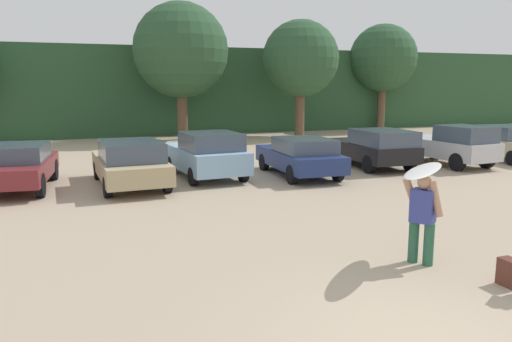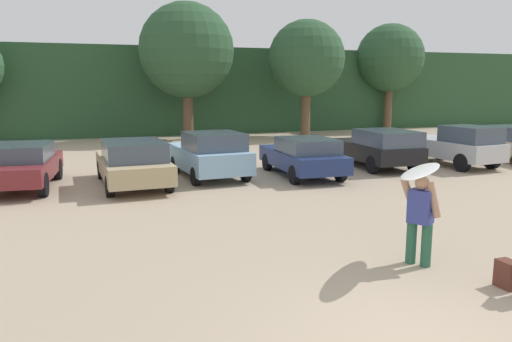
{
  "view_description": "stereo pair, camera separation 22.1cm",
  "coord_description": "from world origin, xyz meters",
  "px_view_note": "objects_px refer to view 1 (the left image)",
  "views": [
    {
      "loc": [
        -4.05,
        -4.82,
        3.26
      ],
      "look_at": [
        0.09,
        6.42,
        1.17
      ],
      "focal_mm": 35.14,
      "sensor_mm": 36.0,
      "label": 1
    },
    {
      "loc": [
        -3.84,
        -4.9,
        3.26
      ],
      "look_at": [
        0.09,
        6.42,
        1.17
      ],
      "focal_mm": 35.14,
      "sensor_mm": 36.0,
      "label": 2
    }
  ],
  "objects_px": {
    "parked_car_silver": "(451,145)",
    "person_adult": "(423,214)",
    "parked_car_maroon": "(17,165)",
    "parked_car_sky_blue": "(207,154)",
    "parked_car_champagne": "(507,143)",
    "backpack_dropped": "(510,272)",
    "surfboard_white": "(423,170)",
    "parked_car_navy": "(300,156)",
    "parked_car_tan": "(130,162)",
    "parked_car_black": "(374,147)"
  },
  "relations": [
    {
      "from": "surfboard_white",
      "to": "parked_car_silver",
      "type": "bearing_deg",
      "value": -175.93
    },
    {
      "from": "parked_car_maroon",
      "to": "person_adult",
      "type": "distance_m",
      "value": 12.31
    },
    {
      "from": "parked_car_sky_blue",
      "to": "parked_car_champagne",
      "type": "distance_m",
      "value": 13.19
    },
    {
      "from": "parked_car_tan",
      "to": "parked_car_black",
      "type": "xyz_separation_m",
      "value": [
        9.42,
        0.46,
        0.04
      ]
    },
    {
      "from": "parked_car_navy",
      "to": "parked_car_black",
      "type": "bearing_deg",
      "value": -76.9
    },
    {
      "from": "parked_car_maroon",
      "to": "parked_car_black",
      "type": "bearing_deg",
      "value": -85.09
    },
    {
      "from": "parked_car_silver",
      "to": "parked_car_sky_blue",
      "type": "bearing_deg",
      "value": 80.72
    },
    {
      "from": "parked_car_maroon",
      "to": "parked_car_tan",
      "type": "xyz_separation_m",
      "value": [
        3.34,
        -0.7,
        0.01
      ]
    },
    {
      "from": "surfboard_white",
      "to": "parked_car_champagne",
      "type": "bearing_deg",
      "value": 175.69
    },
    {
      "from": "parked_car_tan",
      "to": "surfboard_white",
      "type": "xyz_separation_m",
      "value": [
        4.17,
        -9.0,
        0.96
      ]
    },
    {
      "from": "parked_car_black",
      "to": "backpack_dropped",
      "type": "xyz_separation_m",
      "value": [
        -4.54,
        -10.85,
        -0.59
      ]
    },
    {
      "from": "parked_car_tan",
      "to": "person_adult",
      "type": "height_order",
      "value": "person_adult"
    },
    {
      "from": "parked_car_tan",
      "to": "parked_car_champagne",
      "type": "relative_size",
      "value": 1.17
    },
    {
      "from": "surfboard_white",
      "to": "person_adult",
      "type": "bearing_deg",
      "value": 67.62
    },
    {
      "from": "parked_car_tan",
      "to": "backpack_dropped",
      "type": "xyz_separation_m",
      "value": [
        4.88,
        -10.39,
        -0.55
      ]
    },
    {
      "from": "parked_car_silver",
      "to": "parked_car_maroon",
      "type": "bearing_deg",
      "value": 82.14
    },
    {
      "from": "parked_car_black",
      "to": "parked_car_navy",
      "type": "bearing_deg",
      "value": 102.9
    },
    {
      "from": "parked_car_champagne",
      "to": "person_adult",
      "type": "distance_m",
      "value": 14.87
    },
    {
      "from": "parked_car_maroon",
      "to": "parked_car_sky_blue",
      "type": "xyz_separation_m",
      "value": [
        6.04,
        -0.09,
        0.06
      ]
    },
    {
      "from": "parked_car_black",
      "to": "parked_car_champagne",
      "type": "bearing_deg",
      "value": -90.9
    },
    {
      "from": "parked_car_maroon",
      "to": "parked_car_tan",
      "type": "distance_m",
      "value": 3.42
    },
    {
      "from": "parked_car_silver",
      "to": "parked_car_champagne",
      "type": "distance_m",
      "value": 3.32
    },
    {
      "from": "parked_car_maroon",
      "to": "backpack_dropped",
      "type": "height_order",
      "value": "parked_car_maroon"
    },
    {
      "from": "parked_car_navy",
      "to": "parked_car_silver",
      "type": "distance_m",
      "value": 6.68
    },
    {
      "from": "parked_car_silver",
      "to": "backpack_dropped",
      "type": "bearing_deg",
      "value": 138.3
    },
    {
      "from": "surfboard_white",
      "to": "backpack_dropped",
      "type": "xyz_separation_m",
      "value": [
        0.71,
        -1.38,
        -1.51
      ]
    },
    {
      "from": "parked_car_silver",
      "to": "surfboard_white",
      "type": "xyz_separation_m",
      "value": [
        -8.41,
        -8.82,
        0.9
      ]
    },
    {
      "from": "parked_car_maroon",
      "to": "parked_car_black",
      "type": "relative_size",
      "value": 1.04
    },
    {
      "from": "parked_car_sky_blue",
      "to": "parked_car_champagne",
      "type": "height_order",
      "value": "parked_car_sky_blue"
    },
    {
      "from": "parked_car_navy",
      "to": "surfboard_white",
      "type": "distance_m",
      "value": 9.01
    },
    {
      "from": "person_adult",
      "to": "parked_car_tan",
      "type": "bearing_deg",
      "value": -96.2
    },
    {
      "from": "parked_car_champagne",
      "to": "backpack_dropped",
      "type": "height_order",
      "value": "parked_car_champagne"
    },
    {
      "from": "parked_car_navy",
      "to": "parked_car_champagne",
      "type": "bearing_deg",
      "value": -85.79
    },
    {
      "from": "parked_car_navy",
      "to": "person_adult",
      "type": "height_order",
      "value": "person_adult"
    },
    {
      "from": "parked_car_sky_blue",
      "to": "backpack_dropped",
      "type": "relative_size",
      "value": 9.26
    },
    {
      "from": "parked_car_navy",
      "to": "backpack_dropped",
      "type": "xyz_separation_m",
      "value": [
        -1.02,
        -10.17,
        -0.51
      ]
    },
    {
      "from": "parked_car_maroon",
      "to": "backpack_dropped",
      "type": "distance_m",
      "value": 13.82
    },
    {
      "from": "backpack_dropped",
      "to": "parked_car_maroon",
      "type": "bearing_deg",
      "value": 126.57
    },
    {
      "from": "parked_car_black",
      "to": "person_adult",
      "type": "bearing_deg",
      "value": 153.07
    },
    {
      "from": "parked_car_champagne",
      "to": "parked_car_black",
      "type": "bearing_deg",
      "value": 92.79
    },
    {
      "from": "parked_car_maroon",
      "to": "parked_car_sky_blue",
      "type": "relative_size",
      "value": 1.06
    },
    {
      "from": "parked_car_navy",
      "to": "backpack_dropped",
      "type": "height_order",
      "value": "parked_car_navy"
    },
    {
      "from": "parked_car_tan",
      "to": "parked_car_navy",
      "type": "height_order",
      "value": "parked_car_tan"
    },
    {
      "from": "parked_car_silver",
      "to": "person_adult",
      "type": "xyz_separation_m",
      "value": [
        -8.39,
        -8.86,
        0.09
      ]
    },
    {
      "from": "parked_car_tan",
      "to": "person_adult",
      "type": "xyz_separation_m",
      "value": [
        4.18,
        -9.04,
        0.15
      ]
    },
    {
      "from": "person_adult",
      "to": "backpack_dropped",
      "type": "height_order",
      "value": "person_adult"
    },
    {
      "from": "parked_car_champagne",
      "to": "person_adult",
      "type": "relative_size",
      "value": 2.47
    },
    {
      "from": "parked_car_maroon",
      "to": "parked_car_navy",
      "type": "distance_m",
      "value": 9.29
    },
    {
      "from": "parked_car_tan",
      "to": "surfboard_white",
      "type": "distance_m",
      "value": 9.97
    },
    {
      "from": "parked_car_maroon",
      "to": "parked_car_sky_blue",
      "type": "bearing_deg",
      "value": -84.88
    }
  ]
}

